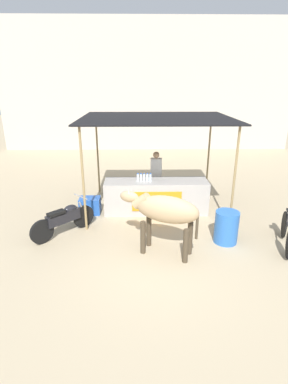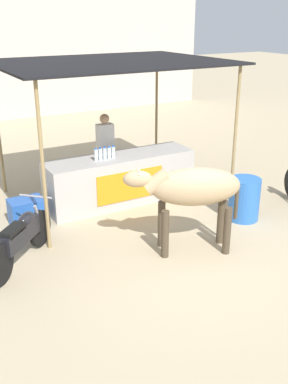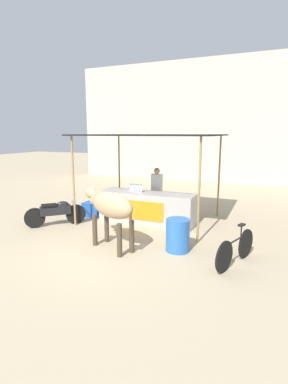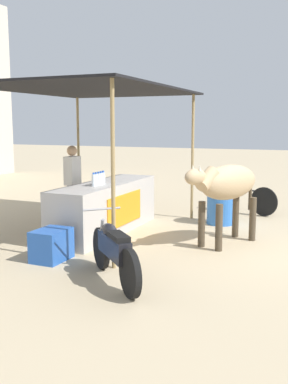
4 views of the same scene
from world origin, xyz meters
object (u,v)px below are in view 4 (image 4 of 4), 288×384
stall_counter (106,208)px  bicycle_leaning (244,198)px  vendor_behind_counter (73,186)px  cow (226,185)px  water_barrel (221,205)px  motorcycle_parked (114,250)px  cooler_box (52,245)px

stall_counter → bicycle_leaning: stall_counter is taller
stall_counter → vendor_behind_counter: vendor_behind_counter is taller
stall_counter → bicycle_leaning: bearing=-35.4°
cow → water_barrel: bearing=16.5°
water_barrel → motorcycle_parked: (-3.96, 0.47, 0.03)m
vendor_behind_counter → motorcycle_parked: vendor_behind_counter is taller
vendor_behind_counter → cooler_box: (-1.98, -0.85, -0.61)m
cow → motorcycle_parked: 2.66m
stall_counter → water_barrel: stall_counter is taller
cow → stall_counter: bearing=91.0°
stall_counter → motorcycle_parked: (-2.38, -1.39, -0.05)m
vendor_behind_counter → motorcycle_parked: size_ratio=1.24×
stall_counter → cooler_box: size_ratio=5.00×
cow → bicycle_leaning: 2.98m
stall_counter → cow: cow is taller
water_barrel → cow: 1.73m
stall_counter → water_barrel: 2.44m
water_barrel → cow: (-1.54, -0.46, 0.64)m
cooler_box → motorcycle_parked: (-0.44, -1.29, 0.19)m
vendor_behind_counter → cooler_box: 2.24m
motorcycle_parked → bicycle_leaning: motorcycle_parked is taller
motorcycle_parked → cooler_box: bearing=71.1°
water_barrel → vendor_behind_counter: bearing=120.6°
motorcycle_parked → water_barrel: bearing=-6.7°
vendor_behind_counter → motorcycle_parked: (-2.42, -2.14, -0.42)m
stall_counter → bicycle_leaning: 3.60m
cow → motorcycle_parked: size_ratio=1.36×
bicycle_leaning → cow: bearing=-175.6°
cow → vendor_behind_counter: bearing=90.0°
stall_counter → vendor_behind_counter: bearing=87.1°
stall_counter → vendor_behind_counter: size_ratio=1.82×
water_barrel → stall_counter: bearing=130.4°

